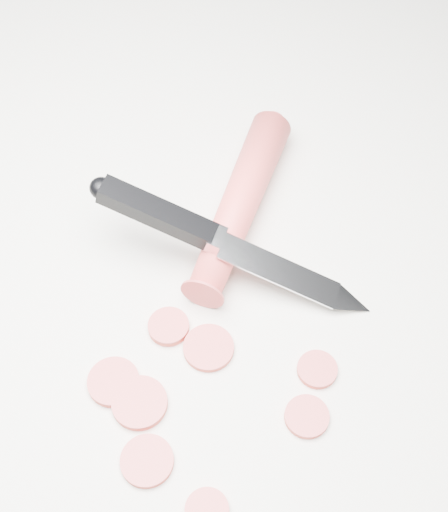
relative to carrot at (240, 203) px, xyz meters
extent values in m
plane|color=silver|center=(-0.04, -0.10, -0.02)|extent=(2.40, 2.40, 0.00)
cylinder|color=#E73C3C|center=(0.00, 0.00, 0.00)|extent=(0.11, 0.18, 0.03)
cylinder|color=#C93F3F|center=(-0.10, -0.16, -0.01)|extent=(0.04, 0.04, 0.01)
cylinder|color=#C93F3F|center=(-0.09, -0.20, -0.02)|extent=(0.04, 0.04, 0.01)
cylinder|color=#C93F3F|center=(-0.04, -0.12, -0.02)|extent=(0.04, 0.04, 0.01)
cylinder|color=#C93F3F|center=(0.04, -0.15, -0.02)|extent=(0.03, 0.03, 0.01)
cylinder|color=#C93F3F|center=(0.02, -0.18, -0.02)|extent=(0.03, 0.03, 0.01)
cylinder|color=#C93F3F|center=(-0.07, -0.10, -0.01)|extent=(0.03, 0.03, 0.01)
cylinder|color=#C93F3F|center=(-0.06, -0.24, -0.01)|extent=(0.03, 0.03, 0.01)
cylinder|color=#C93F3F|center=(-0.11, -0.14, -0.01)|extent=(0.04, 0.04, 0.01)
camera|label=1|loc=(-0.06, -0.35, 0.47)|focal=50.00mm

